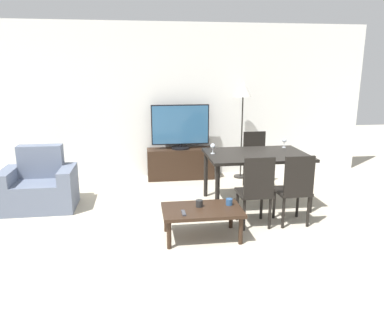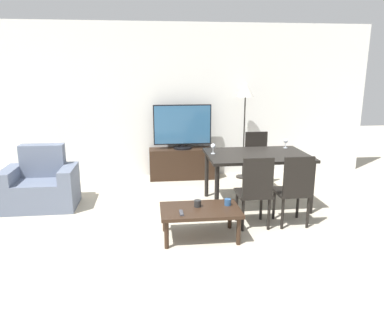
# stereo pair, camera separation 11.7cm
# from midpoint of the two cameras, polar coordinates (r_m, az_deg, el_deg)

# --- Properties ---
(ground_plane) EXTENTS (18.00, 18.00, 0.00)m
(ground_plane) POSITION_cam_midpoint_polar(r_m,az_deg,el_deg) (3.69, -3.60, -17.05)
(ground_plane) COLOR #B2A893
(wall_back) EXTENTS (7.75, 0.06, 2.70)m
(wall_back) POSITION_cam_midpoint_polar(r_m,az_deg,el_deg) (6.75, -6.22, 9.44)
(wall_back) COLOR white
(wall_back) RESTS_ON ground_plane
(armchair) EXTENTS (0.97, 0.66, 0.87)m
(armchair) POSITION_cam_midpoint_polar(r_m,az_deg,el_deg) (5.71, -22.70, -3.20)
(armchair) COLOR slate
(armchair) RESTS_ON ground_plane
(tv_stand) EXTENTS (1.18, 0.36, 0.55)m
(tv_stand) POSITION_cam_midpoint_polar(r_m,az_deg,el_deg) (6.71, -2.25, 0.15)
(tv_stand) COLOR black
(tv_stand) RESTS_ON ground_plane
(tv) EXTENTS (1.01, 0.32, 0.78)m
(tv) POSITION_cam_midpoint_polar(r_m,az_deg,el_deg) (6.58, -2.31, 5.76)
(tv) COLOR black
(tv) RESTS_ON tv_stand
(coffee_table) EXTENTS (0.92, 0.57, 0.36)m
(coffee_table) POSITION_cam_midpoint_polar(r_m,az_deg,el_deg) (4.35, 0.77, -7.26)
(coffee_table) COLOR black
(coffee_table) RESTS_ON ground_plane
(dining_table) EXTENTS (1.42, 0.99, 0.76)m
(dining_table) POSITION_cam_midpoint_polar(r_m,az_deg,el_deg) (5.39, 9.16, 0.86)
(dining_table) COLOR black
(dining_table) RESTS_ON ground_plane
(dining_chair_near) EXTENTS (0.40, 0.40, 0.92)m
(dining_chair_near) POSITION_cam_midpoint_polar(r_m,az_deg,el_deg) (4.63, 9.02, -3.66)
(dining_chair_near) COLOR black
(dining_chair_near) RESTS_ON ground_plane
(dining_chair_far) EXTENTS (0.40, 0.40, 0.92)m
(dining_chair_far) POSITION_cam_midpoint_polar(r_m,az_deg,el_deg) (6.25, 9.13, 1.08)
(dining_chair_far) COLOR black
(dining_chair_far) RESTS_ON ground_plane
(dining_chair_near_right) EXTENTS (0.40, 0.40, 0.92)m
(dining_chair_near_right) POSITION_cam_midpoint_polar(r_m,az_deg,el_deg) (4.79, 14.73, -3.33)
(dining_chair_near_right) COLOR black
(dining_chair_near_right) RESTS_ON ground_plane
(floor_lamp) EXTENTS (0.30, 0.30, 1.71)m
(floor_lamp) POSITION_cam_midpoint_polar(r_m,az_deg,el_deg) (6.64, 7.27, 10.36)
(floor_lamp) COLOR black
(floor_lamp) RESTS_ON ground_plane
(remote_primary) EXTENTS (0.04, 0.15, 0.02)m
(remote_primary) POSITION_cam_midpoint_polar(r_m,az_deg,el_deg) (4.18, -2.10, -7.39)
(remote_primary) COLOR #38383D
(remote_primary) RESTS_ON coffee_table
(cup_white_near) EXTENTS (0.08, 0.08, 0.08)m
(cup_white_near) POSITION_cam_midpoint_polar(r_m,az_deg,el_deg) (4.45, 4.94, -5.69)
(cup_white_near) COLOR navy
(cup_white_near) RESTS_ON coffee_table
(cup_colored_far) EXTENTS (0.08, 0.08, 0.08)m
(cup_colored_far) POSITION_cam_midpoint_polar(r_m,az_deg,el_deg) (4.37, 0.35, -5.96)
(cup_colored_far) COLOR black
(cup_colored_far) RESTS_ON coffee_table
(wine_glass_left) EXTENTS (0.07, 0.07, 0.15)m
(wine_glass_left) POSITION_cam_midpoint_polar(r_m,az_deg,el_deg) (5.84, 13.34, 3.52)
(wine_glass_left) COLOR silver
(wine_glass_left) RESTS_ON dining_table
(wine_glass_center) EXTENTS (0.07, 0.07, 0.15)m
(wine_glass_center) POSITION_cam_midpoint_polar(r_m,az_deg,el_deg) (5.27, 2.55, 2.75)
(wine_glass_center) COLOR silver
(wine_glass_center) RESTS_ON dining_table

